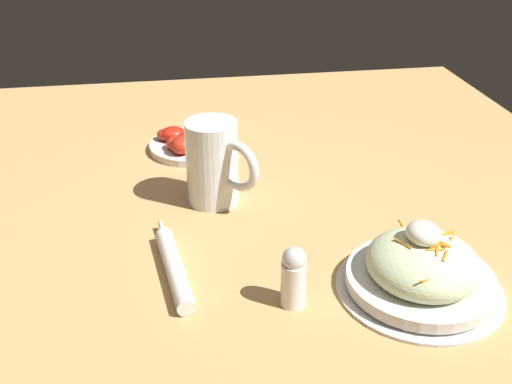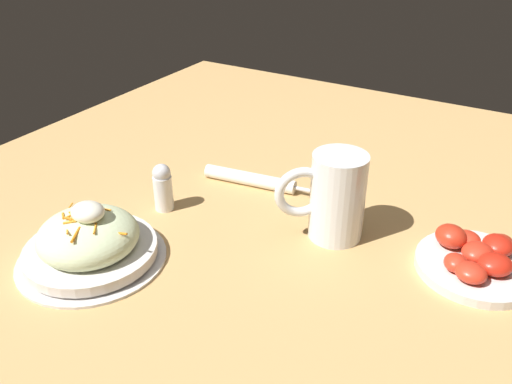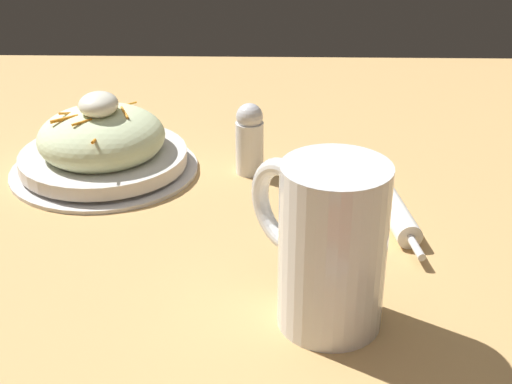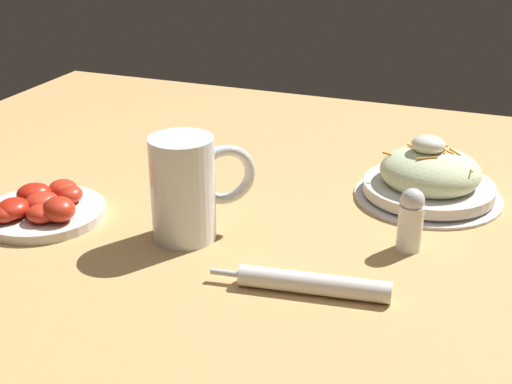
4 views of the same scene
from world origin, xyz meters
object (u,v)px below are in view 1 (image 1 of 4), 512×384
(salad_plate, at_px, (421,270))
(tomato_plate, at_px, (191,142))
(beer_mug, at_px, (213,167))
(napkin_roll, at_px, (174,268))
(salt_shaker, at_px, (294,276))

(salad_plate, bearing_deg, tomato_plate, -151.60)
(beer_mug, bearing_deg, napkin_roll, -20.66)
(napkin_roll, height_order, salt_shaker, salt_shaker)
(salad_plate, height_order, beer_mug, beer_mug)
(salad_plate, relative_size, napkin_roll, 1.03)
(salad_plate, relative_size, salt_shaker, 2.58)
(beer_mug, relative_size, napkin_roll, 0.66)
(salad_plate, height_order, tomato_plate, salad_plate)
(salad_plate, relative_size, beer_mug, 1.56)
(tomato_plate, bearing_deg, beer_mug, 6.32)
(beer_mug, bearing_deg, salt_shaker, 14.51)
(salt_shaker, bearing_deg, beer_mug, -165.49)
(salad_plate, xyz_separation_m, tomato_plate, (-0.50, -0.27, -0.01))
(napkin_roll, bearing_deg, beer_mug, 159.34)
(tomato_plate, bearing_deg, salad_plate, 28.40)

